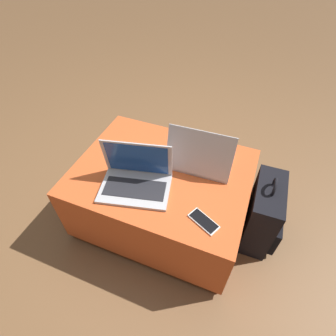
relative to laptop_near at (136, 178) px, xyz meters
name	(u,v)px	position (x,y,z in m)	size (l,w,h in m)	color
ground_plane	(163,216)	(0.09, 0.14, -0.50)	(14.00, 14.00, 0.00)	brown
ottoman	(163,195)	(0.09, 0.14, -0.28)	(0.98, 0.75, 0.45)	maroon
laptop_near	(136,178)	(0.00, 0.00, 0.00)	(0.40, 0.31, 0.25)	#B7B7BC
laptop_far	(201,158)	(0.27, 0.27, 0.00)	(0.36, 0.28, 0.27)	#B7B7BC
cell_phone	(204,221)	(0.39, -0.09, -0.05)	(0.16, 0.12, 0.01)	white
backpack	(263,215)	(0.69, 0.24, -0.29)	(0.21, 0.35, 0.51)	black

